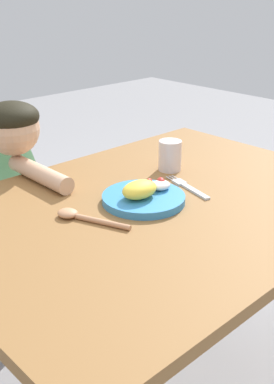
% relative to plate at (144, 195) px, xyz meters
% --- Properties ---
extents(dining_table, '(1.11, 0.81, 0.69)m').
position_rel_plate_xyz_m(dining_table, '(0.03, -0.02, -0.12)').
color(dining_table, brown).
rests_on(dining_table, ground_plane).
extents(plate, '(0.21, 0.21, 0.06)m').
position_rel_plate_xyz_m(plate, '(0.00, 0.00, 0.00)').
color(plate, '#3282C3').
rests_on(plate, dining_table).
extents(fork, '(0.06, 0.18, 0.01)m').
position_rel_plate_xyz_m(fork, '(0.15, -0.02, -0.02)').
color(fork, silver).
rests_on(fork, dining_table).
extents(spoon, '(0.10, 0.19, 0.02)m').
position_rel_plate_xyz_m(spoon, '(-0.18, 0.03, -0.01)').
color(spoon, tan).
rests_on(spoon, dining_table).
extents(drinking_cup, '(0.07, 0.07, 0.09)m').
position_rel_plate_xyz_m(drinking_cup, '(0.22, 0.11, 0.03)').
color(drinking_cup, silver).
rests_on(drinking_cup, dining_table).
extents(person, '(0.18, 0.50, 0.90)m').
position_rel_plate_xyz_m(person, '(-0.11, 0.52, -0.21)').
color(person, '#42405B').
rests_on(person, ground_plane).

